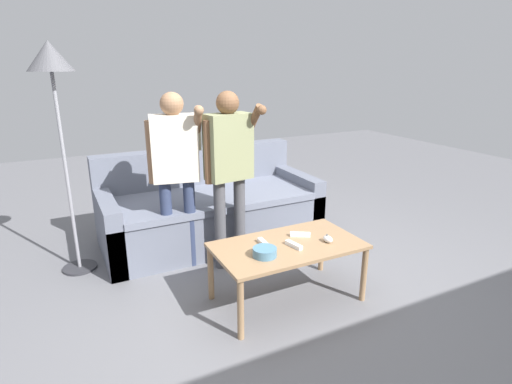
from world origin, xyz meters
TOP-DOWN VIEW (x-y plane):
  - ground_plane at (0.00, 0.00)m, footprint 12.00×12.00m
  - couch at (-0.18, 1.31)m, footprint 2.07×0.96m
  - coffee_table at (-0.08, -0.02)m, footprint 1.06×0.59m
  - snack_bowl at (-0.31, -0.11)m, footprint 0.16×0.16m
  - game_remote_nunchuk at (0.20, -0.12)m, footprint 0.06×0.09m
  - floor_lamp at (-1.42, 1.19)m, footprint 0.34×0.34m
  - player_center at (-0.22, 0.69)m, footprint 0.46×0.34m
  - player_left at (-0.62, 0.85)m, footprint 0.43×0.39m
  - game_remote_wand_near at (-0.06, -0.08)m, footprint 0.06×0.15m
  - game_remote_wand_far at (0.08, 0.06)m, footprint 0.15×0.11m
  - game_remote_wand_spare at (-0.24, 0.05)m, footprint 0.04×0.15m

SIDE VIEW (x-z plane):
  - ground_plane at x=0.00m, z-range 0.00..0.00m
  - couch at x=-0.18m, z-range -0.13..0.73m
  - coffee_table at x=-0.08m, z-range 0.17..0.62m
  - game_remote_wand_far at x=0.08m, z-range 0.45..0.48m
  - game_remote_wand_near at x=-0.06m, z-range 0.45..0.48m
  - game_remote_wand_spare at x=-0.24m, z-range 0.45..0.48m
  - game_remote_nunchuk at x=0.20m, z-range 0.45..0.50m
  - snack_bowl at x=-0.31m, z-range 0.45..0.51m
  - player_left at x=-0.62m, z-range 0.19..1.67m
  - player_center at x=-0.22m, z-range 0.19..1.68m
  - floor_lamp at x=-1.42m, z-range 0.68..2.53m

